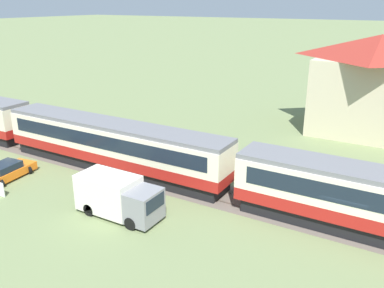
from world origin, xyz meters
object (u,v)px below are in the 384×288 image
Objects in this scene: parked_car_orange at (6,171)px; delivery_truck_grey at (118,196)px; passenger_train at (115,144)px; station_house_red_roof at (376,84)px.

delivery_truck_grey is at bearing -96.60° from parked_car_orange.
station_house_red_roof is at bearing 52.55° from passenger_train.
parked_car_orange is at bearing -179.93° from delivery_truck_grey.
delivery_truck_grey is at bearing -48.44° from passenger_train.
passenger_train is 26.40m from station_house_red_roof.
delivery_truck_grey is (4.98, -5.61, -0.87)m from passenger_train.
station_house_red_roof reaches higher than parked_car_orange.
passenger_train is 19.20× the size of delivery_truck_grey.
parked_car_orange is 0.82× the size of delivery_truck_grey.
station_house_red_roof is at bearing 67.45° from delivery_truck_grey.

